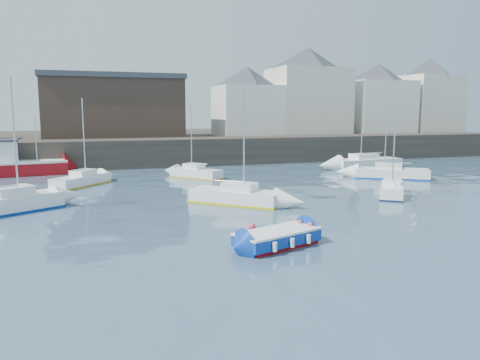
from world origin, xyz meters
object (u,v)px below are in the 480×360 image
object	(u,v)px
blue_dinghy	(277,237)
sailboat_h	(82,180)
sailboat_f	(196,173)
sailboat_d	(391,173)
buoy_near	(252,230)
buoy_mid	(275,205)
sailboat_g	(366,163)
sailboat_c	(392,189)
sailboat_a	(9,203)
sailboat_b	(236,196)
buoy_far	(247,194)
fishing_boat	(16,164)

from	to	relation	value
blue_dinghy	sailboat_h	size ratio (longest dim) A/B	0.61
blue_dinghy	sailboat_f	xyz separation A→B (m)	(1.66, 22.74, 0.04)
sailboat_d	buoy_near	world-z (taller)	sailboat_d
sailboat_f	buoy_mid	size ratio (longest dim) A/B	16.58
blue_dinghy	sailboat_g	world-z (taller)	sailboat_g
blue_dinghy	sailboat_c	distance (m)	15.70
blue_dinghy	sailboat_a	world-z (taller)	sailboat_a
sailboat_b	sailboat_d	bearing A→B (deg)	21.62
sailboat_a	sailboat_g	xyz separation A→B (m)	(33.06, 12.47, -0.01)
sailboat_b	sailboat_d	size ratio (longest dim) A/B	0.95
sailboat_a	buoy_far	world-z (taller)	sailboat_a
sailboat_a	buoy_far	xyz separation A→B (m)	(15.63, 1.52, -0.56)
sailboat_a	sailboat_f	xyz separation A→B (m)	(14.00, 11.02, -0.10)
sailboat_a	sailboat_f	size ratio (longest dim) A/B	1.21
sailboat_g	buoy_far	bearing A→B (deg)	-147.84
sailboat_b	sailboat_h	world-z (taller)	sailboat_b
sailboat_b	sailboat_g	world-z (taller)	sailboat_g
fishing_boat	sailboat_b	bearing A→B (deg)	-52.19
sailboat_a	sailboat_h	world-z (taller)	sailboat_a
sailboat_b	buoy_far	distance (m)	3.85
sailboat_h	buoy_far	xyz separation A→B (m)	(11.54, -8.08, -0.46)
sailboat_d	buoy_mid	distance (m)	16.81
sailboat_c	buoy_mid	xyz separation A→B (m)	(-9.22, -0.36, -0.48)
sailboat_a	sailboat_h	distance (m)	10.43
sailboat_g	buoy_mid	distance (m)	23.09
sailboat_a	sailboat_g	bearing A→B (deg)	20.67
sailboat_a	sailboat_d	size ratio (longest dim) A/B	0.97
sailboat_h	blue_dinghy	bearing A→B (deg)	-68.84
fishing_boat	buoy_near	xyz separation A→B (m)	(13.98, -26.71, -1.06)
sailboat_f	buoy_far	size ratio (longest dim) A/B	15.36
sailboat_a	sailboat_b	world-z (taller)	sailboat_a
sailboat_b	sailboat_d	world-z (taller)	sailboat_d
sailboat_f	buoy_near	bearing A→B (deg)	-95.04
sailboat_a	buoy_mid	bearing A→B (deg)	-10.65
sailboat_d	buoy_mid	world-z (taller)	sailboat_d
fishing_boat	sailboat_h	distance (m)	10.30
sailboat_b	buoy_far	bearing A→B (deg)	59.03
blue_dinghy	sailboat_h	bearing A→B (deg)	111.16
sailboat_h	sailboat_g	bearing A→B (deg)	5.68
blue_dinghy	sailboat_b	size ratio (longest dim) A/B	0.55
sailboat_g	buoy_near	xyz separation A→B (m)	(-20.79, -21.10, -0.55)
blue_dinghy	sailboat_c	bearing A→B (deg)	35.39
sailboat_a	buoy_near	bearing A→B (deg)	-35.13
fishing_boat	buoy_far	world-z (taller)	fishing_boat
sailboat_d	sailboat_g	size ratio (longest dim) A/B	0.84
sailboat_b	sailboat_g	bearing A→B (deg)	36.27
sailboat_a	sailboat_c	distance (m)	25.28
sailboat_a	sailboat_c	world-z (taller)	sailboat_a
buoy_mid	buoy_near	bearing A→B (deg)	-122.97
sailboat_f	sailboat_a	bearing A→B (deg)	-141.80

